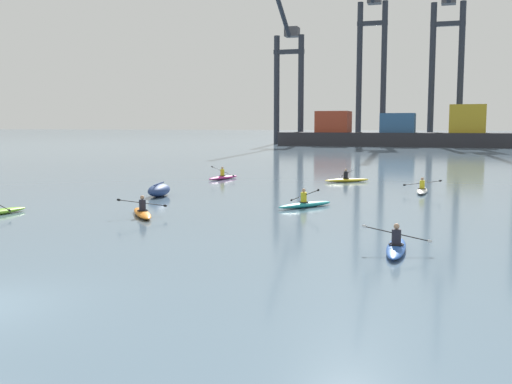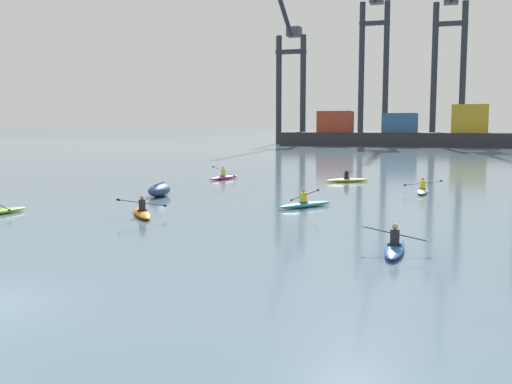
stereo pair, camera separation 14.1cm
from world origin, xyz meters
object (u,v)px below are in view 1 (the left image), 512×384
at_px(container_barge, 399,133).
at_px(kayak_yellow, 347,180).
at_px(gantry_crane_west_mid, 371,49).
at_px(gantry_crane_east_mid, 447,48).
at_px(gantry_crane_west, 288,66).
at_px(kayak_white, 422,190).
at_px(kayak_magenta, 223,177).
at_px(kayak_blue, 396,247).
at_px(kayak_teal, 305,204).
at_px(kayak_orange, 142,212).
at_px(capsized_dinghy, 159,190).

xyz_separation_m(container_barge, kayak_yellow, (1.83, -73.03, -2.24)).
relative_size(gantry_crane_west_mid, gantry_crane_east_mid, 0.97).
relative_size(container_barge, gantry_crane_east_mid, 1.07).
distance_m(container_barge, gantry_crane_west_mid, 23.33).
relative_size(gantry_crane_west, kayak_white, 9.74).
bearing_deg(gantry_crane_west, kayak_magenta, -78.68).
relative_size(gantry_crane_east_mid, kayak_blue, 12.12).
xyz_separation_m(container_barge, kayak_teal, (1.95, -86.82, -2.24)).
xyz_separation_m(gantry_crane_east_mid, kayak_orange, (-12.36, -101.90, -18.94)).
height_order(capsized_dinghy, kayak_yellow, kayak_yellow).
relative_size(kayak_teal, kayak_orange, 1.01).
distance_m(container_barge, capsized_dinghy, 85.18).
relative_size(gantry_crane_east_mid, kayak_teal, 13.26).
relative_size(kayak_teal, kayak_magenta, 0.91).
bearing_deg(capsized_dinghy, kayak_white, 23.86).
distance_m(capsized_dinghy, kayak_orange, 7.49).
distance_m(container_barge, kayak_white, 78.87).
bearing_deg(gantry_crane_east_mid, kayak_blue, -90.44).
bearing_deg(kayak_yellow, gantry_crane_west_mid, 95.96).
distance_m(gantry_crane_east_mid, capsized_dinghy, 97.92).
bearing_deg(gantry_crane_west_mid, kayak_white, -81.08).
bearing_deg(container_barge, gantry_crane_east_mid, 51.65).
xyz_separation_m(gantry_crane_west_mid, kayak_white, (14.48, -92.24, -19.66)).
bearing_deg(capsized_dinghy, kayak_yellow, 52.93).
distance_m(gantry_crane_west, capsized_dinghy, 93.85).
relative_size(gantry_crane_west, capsized_dinghy, 12.01).
xyz_separation_m(kayak_blue, kayak_teal, (-5.19, 9.32, 0.00)).
height_order(kayak_teal, kayak_yellow, kayak_teal).
relative_size(gantry_crane_west, kayak_magenta, 9.67).
distance_m(gantry_crane_west_mid, gantry_crane_east_mid, 15.64).
bearing_deg(kayak_magenta, kayak_white, -18.03).
height_order(kayak_blue, kayak_yellow, kayak_yellow).
xyz_separation_m(gantry_crane_east_mid, kayak_magenta, (-15.36, -83.79, -18.94)).
bearing_deg(kayak_blue, kayak_yellow, 102.94).
distance_m(kayak_teal, kayak_yellow, 13.79).
xyz_separation_m(container_barge, kayak_white, (7.26, -78.50, -2.24)).
bearing_deg(kayak_blue, container_barge, 94.25).
distance_m(container_barge, gantry_crane_east_mid, 21.06).
xyz_separation_m(kayak_magenta, kayak_yellow, (9.23, 0.70, -0.00)).
bearing_deg(kayak_blue, kayak_teal, 119.11).
bearing_deg(kayak_white, gantry_crane_east_mid, 89.55).
bearing_deg(kayak_orange, capsized_dinghy, 111.15).
xyz_separation_m(container_barge, gantry_crane_east_mid, (7.96, 10.06, 16.70)).
bearing_deg(kayak_orange, kayak_yellow, 71.68).
distance_m(gantry_crane_west_mid, kayak_yellow, 89.42).
relative_size(kayak_magenta, kayak_yellow, 1.08).
height_order(capsized_dinghy, kayak_blue, kayak_blue).
bearing_deg(kayak_magenta, gantry_crane_west, 101.32).
relative_size(gantry_crane_west_mid, kayak_magenta, 11.72).
xyz_separation_m(container_barge, gantry_crane_west_mid, (-7.22, 13.74, 17.42)).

